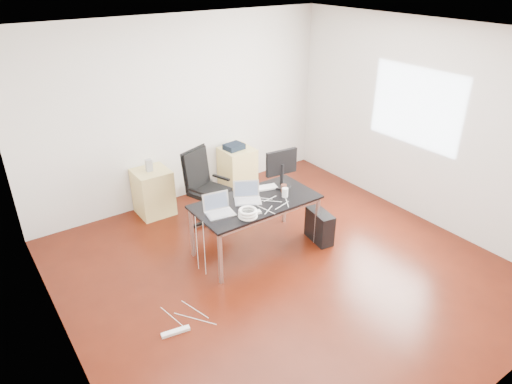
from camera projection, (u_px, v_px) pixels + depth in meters
room_shell at (287, 165)px, 5.09m from camera, size 5.00×5.00×5.00m
desk at (256, 204)px, 5.79m from camera, size 1.60×0.80×0.73m
office_chair at (205, 184)px, 6.49m from camera, size 0.61×0.63×1.08m
filing_cabinet_left at (153, 192)px, 6.81m from camera, size 0.50×0.50×0.70m
filing_cabinet_right at (237, 168)px, 7.58m from camera, size 0.50×0.50×0.70m
pc_tower at (320, 226)px, 6.19m from camera, size 0.27×0.48×0.44m
wastebasket at (206, 189)px, 7.38m from camera, size 0.26×0.26×0.28m
power_strip at (176, 332)px, 4.72m from camera, size 0.31×0.11×0.04m
laptop_left at (219, 209)px, 5.47m from camera, size 0.37×0.30×0.23m
laptop_right at (248, 196)px, 5.76m from camera, size 0.41×0.38×0.23m
monitor at (281, 166)px, 6.03m from camera, size 0.45×0.26×0.51m
keyboard at (261, 188)px, 6.05m from camera, size 0.46×0.25×0.02m
cup_white at (285, 192)px, 5.84m from camera, size 0.09×0.09×0.12m
cup_brown at (284, 188)px, 5.98m from camera, size 0.09×0.09×0.10m
cable_coil at (248, 213)px, 5.38m from camera, size 0.24×0.24×0.11m
power_adapter at (258, 212)px, 5.49m from camera, size 0.08×0.08×0.03m
speaker at (149, 165)px, 6.61m from camera, size 0.10×0.09×0.18m
navy_garment at (234, 147)px, 7.39m from camera, size 0.33×0.28×0.09m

